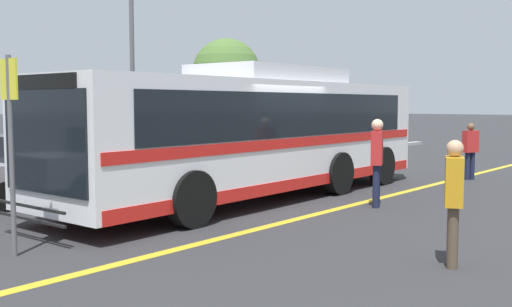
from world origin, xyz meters
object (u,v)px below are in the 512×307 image
pedestrian_0 (454,195)px  street_lamp (131,18)px  bus_stop_sign (11,131)px  tree_1 (226,73)px  transit_bus (256,131)px  pedestrian_1 (470,148)px  pedestrian_2 (377,157)px  parked_car_1 (37,167)px

pedestrian_0 → street_lamp: bearing=46.6°
bus_stop_sign → tree_1: (15.75, 10.44, 1.74)m
transit_bus → tree_1: bearing=-45.6°
pedestrian_0 → tree_1: tree_1 is taller
pedestrian_0 → pedestrian_1: bearing=-4.7°
transit_bus → pedestrian_2: size_ratio=6.01×
tree_1 → parked_car_1: bearing=-154.5°
pedestrian_1 → bus_stop_sign: size_ratio=0.57×
pedestrian_2 → tree_1: (8.95, 12.39, 2.44)m
transit_bus → tree_1: (9.56, 9.69, 1.98)m
transit_bus → parked_car_1: 4.93m
pedestrian_1 → tree_1: 12.91m
transit_bus → pedestrian_2: (0.60, -2.70, -0.46)m
pedestrian_0 → pedestrian_2: bearing=17.3°
parked_car_1 → tree_1: tree_1 is taller
tree_1 → street_lamp: bearing=-156.6°
pedestrian_0 → pedestrian_1: pedestrian_0 is taller
transit_bus → pedestrian_0: 6.35m
pedestrian_0 → bus_stop_sign: 6.01m
street_lamp → tree_1: 8.90m
parked_car_1 → street_lamp: size_ratio=0.63×
pedestrian_2 → pedestrian_0: bearing=16.9°
pedestrian_0 → bus_stop_sign: bus_stop_sign is taller
transit_bus → pedestrian_2: transit_bus is taller
bus_stop_sign → street_lamp: bearing=-48.9°
pedestrian_0 → street_lamp: (4.28, 11.84, 3.78)m
transit_bus → pedestrian_0: (-2.82, -5.66, -0.56)m
pedestrian_2 → bus_stop_sign: size_ratio=0.65×
transit_bus → parked_car_1: size_ratio=2.73×
bus_stop_sign → tree_1: tree_1 is taller
pedestrian_2 → tree_1: bearing=-149.8°
transit_bus → pedestrian_2: 2.81m
tree_1 → pedestrian_2: bearing=-125.8°
parked_car_1 → pedestrian_2: size_ratio=2.20×
transit_bus → pedestrian_0: size_ratio=6.55×
parked_car_1 → bus_stop_sign: bus_stop_sign is taller
pedestrian_2 → street_lamp: (0.86, 8.89, 3.68)m
pedestrian_0 → street_lamp: size_ratio=0.26×
street_lamp → pedestrian_2: bearing=-95.5°
pedestrian_0 → pedestrian_2: size_ratio=0.92×
pedestrian_1 → transit_bus: bearing=4.7°
transit_bus → street_lamp: 7.13m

